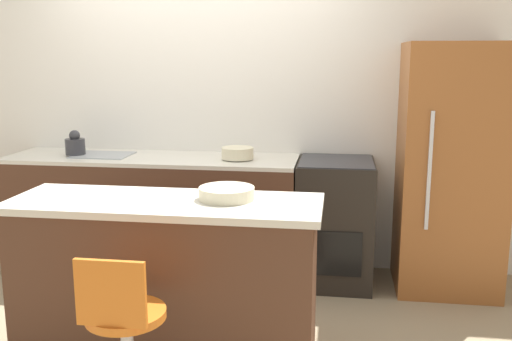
{
  "coord_description": "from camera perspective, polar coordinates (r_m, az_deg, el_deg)",
  "views": [
    {
      "loc": [
        1.1,
        -3.88,
        1.71
      ],
      "look_at": [
        0.58,
        -0.32,
        0.98
      ],
      "focal_mm": 40.0,
      "sensor_mm": 36.0,
      "label": 1
    }
  ],
  "objects": [
    {
      "name": "mixing_bowl",
      "position": [
        4.32,
        -1.86,
        1.77
      ],
      "size": [
        0.24,
        0.24,
        0.09
      ],
      "color": "beige",
      "rests_on": "back_counter"
    },
    {
      "name": "fruit_bowl",
      "position": [
        3.12,
        -2.95,
        -2.28
      ],
      "size": [
        0.31,
        0.31,
        0.07
      ],
      "color": "beige",
      "rests_on": "kitchen_island"
    },
    {
      "name": "ground_plane",
      "position": [
        4.38,
        -7.08,
        -11.68
      ],
      "size": [
        14.0,
        14.0,
        0.0
      ],
      "primitive_type": "plane",
      "color": "#998466"
    },
    {
      "name": "back_counter",
      "position": [
        4.62,
        -10.23,
        -4.36
      ],
      "size": [
        2.28,
        0.63,
        0.95
      ],
      "color": "#4C2D1E",
      "rests_on": "ground_plane"
    },
    {
      "name": "oven_range",
      "position": [
        4.39,
        7.88,
        -5.1
      ],
      "size": [
        0.57,
        0.64,
        0.95
      ],
      "color": "black",
      "rests_on": "ground_plane"
    },
    {
      "name": "refrigerator",
      "position": [
        4.37,
        18.88,
        0.12
      ],
      "size": [
        0.72,
        0.65,
        1.81
      ],
      "color": "#995628",
      "rests_on": "ground_plane"
    },
    {
      "name": "kettle",
      "position": [
        4.72,
        -17.64,
        2.48
      ],
      "size": [
        0.15,
        0.15,
        0.19
      ],
      "color": "#333338",
      "rests_on": "back_counter"
    },
    {
      "name": "wall_back",
      "position": [
        4.71,
        -5.27,
        6.34
      ],
      "size": [
        8.0,
        0.06,
        2.6
      ],
      "color": "white",
      "rests_on": "ground_plane"
    },
    {
      "name": "stool_chair",
      "position": [
        2.83,
        -13.0,
        -16.31
      ],
      "size": [
        0.38,
        0.38,
        0.85
      ],
      "color": "#B7B7BC",
      "rests_on": "ground_plane"
    },
    {
      "name": "kitchen_island",
      "position": [
        3.3,
        -8.88,
        -10.83
      ],
      "size": [
        1.72,
        0.59,
        0.94
      ],
      "color": "#4C2D1E",
      "rests_on": "ground_plane"
    }
  ]
}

